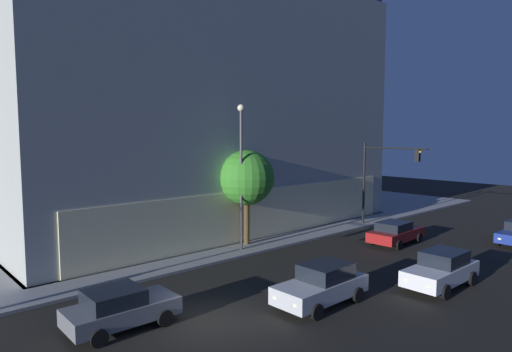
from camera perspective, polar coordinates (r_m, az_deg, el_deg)
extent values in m
plane|color=black|center=(18.53, -5.91, -18.10)|extent=(120.00, 120.00, 0.00)
cube|color=#4C4C51|center=(42.71, -12.42, -4.60)|extent=(30.84, 28.92, 0.15)
cube|color=#F4E8AE|center=(31.15, 0.52, -4.78)|extent=(27.40, 0.60, 3.47)
cube|color=#9EA39C|center=(42.15, -12.68, 8.26)|extent=(30.44, 28.52, 18.89)
cylinder|color=black|center=(36.99, 13.76, -0.88)|extent=(0.18, 0.18, 6.59)
cylinder|color=black|center=(35.51, 17.49, 3.44)|extent=(0.37, 5.25, 0.12)
cube|color=black|center=(34.71, 20.15, 2.49)|extent=(0.33, 0.33, 0.90)
sphere|color=yellow|center=(34.63, 20.43, 2.94)|extent=(0.18, 0.18, 0.18)
cylinder|color=#4A4A4A|center=(27.47, -1.93, -0.64)|extent=(0.16, 0.16, 8.70)
sphere|color=#F9EFC6|center=(27.37, -1.96, 8.77)|extent=(0.44, 0.44, 0.44)
cylinder|color=#49361E|center=(29.28, -1.20, -5.92)|extent=(0.36, 0.36, 2.98)
sphere|color=#358427|center=(28.85, -1.21, -0.19)|extent=(3.62, 3.62, 3.62)
cube|color=slate|center=(18.36, -16.92, -16.34)|extent=(4.20, 2.02, 0.65)
cube|color=black|center=(18.03, -17.91, -14.67)|extent=(2.06, 1.78, 0.59)
cube|color=#F9F4CC|center=(19.69, -12.06, -14.72)|extent=(0.12, 0.20, 0.12)
cube|color=#F9F4CC|center=(18.74, -10.26, -15.74)|extent=(0.12, 0.20, 0.12)
cylinder|color=black|center=(19.81, -14.55, -15.66)|extent=(0.65, 0.25, 0.64)
cylinder|color=black|center=(18.21, -11.69, -17.52)|extent=(0.65, 0.25, 0.64)
cylinder|color=black|center=(18.89, -21.88, -16.93)|extent=(0.65, 0.25, 0.64)
cylinder|color=black|center=(17.21, -19.63, -19.13)|extent=(0.65, 0.25, 0.64)
cube|color=#B7BABF|center=(19.95, 8.34, -14.20)|extent=(4.52, 1.90, 0.74)
cube|color=black|center=(19.98, 9.00, -12.05)|extent=(2.15, 1.70, 0.67)
cube|color=#F9F4CC|center=(18.04, 5.17, -16.33)|extent=(0.12, 0.20, 0.12)
cube|color=#F9F4CC|center=(18.76, 2.54, -15.44)|extent=(0.12, 0.20, 0.12)
cylinder|color=black|center=(18.52, 7.82, -17.01)|extent=(0.67, 0.24, 0.67)
cylinder|color=black|center=(19.68, 3.46, -15.59)|extent=(0.67, 0.24, 0.67)
cylinder|color=black|center=(20.61, 12.96, -14.73)|extent=(0.67, 0.24, 0.67)
cylinder|color=black|center=(21.66, 8.75, -13.65)|extent=(0.67, 0.24, 0.67)
cube|color=silver|center=(23.54, 22.72, -11.47)|extent=(4.56, 1.86, 0.73)
cube|color=black|center=(23.65, 23.15, -9.66)|extent=(2.17, 1.66, 0.66)
cube|color=#F9F4CC|center=(21.40, 21.43, -13.12)|extent=(0.12, 0.20, 0.12)
cube|color=#F9F4CC|center=(21.89, 18.82, -12.62)|extent=(0.12, 0.20, 0.12)
cylinder|color=black|center=(22.07, 23.25, -13.62)|extent=(0.70, 0.25, 0.70)
cylinder|color=black|center=(22.84, 19.01, -12.82)|extent=(0.70, 0.25, 0.70)
cylinder|color=black|center=(24.54, 26.10, -11.81)|extent=(0.70, 0.25, 0.70)
cylinder|color=black|center=(25.24, 22.21, -11.19)|extent=(0.70, 0.25, 0.70)
cube|color=maroon|center=(31.59, 17.64, -7.17)|extent=(4.71, 2.09, 0.65)
cube|color=black|center=(31.16, 17.37, -6.20)|extent=(2.25, 1.79, 0.56)
cube|color=#F9F4CC|center=(33.82, 18.58, -6.38)|extent=(0.13, 0.21, 0.12)
cube|color=#F9F4CC|center=(33.34, 20.33, -6.60)|extent=(0.13, 0.21, 0.12)
cylinder|color=black|center=(33.33, 17.34, -7.08)|extent=(0.66, 0.27, 0.65)
cylinder|color=black|center=(32.51, 20.29, -7.48)|extent=(0.66, 0.27, 0.65)
cylinder|color=black|center=(30.88, 14.80, -8.00)|extent=(0.66, 0.27, 0.65)
cylinder|color=black|center=(30.00, 17.94, -8.48)|extent=(0.66, 0.27, 0.65)
cube|color=#F9F4CC|center=(32.82, 28.96, -7.10)|extent=(0.12, 0.20, 0.12)
cylinder|color=black|center=(33.75, 28.81, -7.31)|extent=(0.70, 0.24, 0.70)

